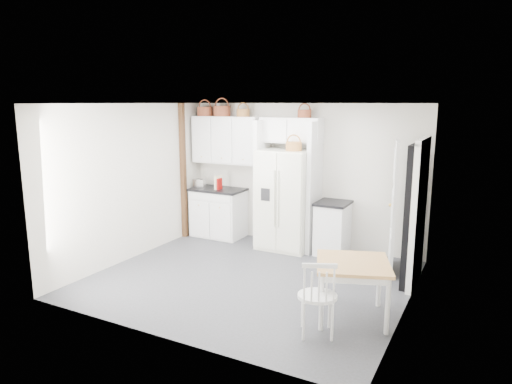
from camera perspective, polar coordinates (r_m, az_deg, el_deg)
The scene contains 27 objects.
floor at distance 7.00m, azimuth -0.72°, elevation -10.78°, with size 4.50×4.50×0.00m, color #343435.
ceiling at distance 6.49m, azimuth -0.77°, elevation 11.01°, with size 4.50×4.50×0.00m, color white.
wall_back at distance 8.41m, azimuth 5.76°, elevation 2.10°, with size 4.50×4.50×0.00m, color beige.
wall_left at distance 7.93m, azimuth -15.19°, elevation 1.21°, with size 4.00×4.00×0.00m, color beige.
wall_right at distance 5.92m, azimuth 18.80°, elevation -2.30°, with size 4.00×4.00×0.00m, color beige.
refrigerator at distance 8.20m, azimuth 3.75°, elevation -0.95°, with size 0.93×0.75×1.80m, color white.
base_cab_left at distance 9.05m, azimuth -4.68°, elevation -2.66°, with size 0.99×0.63×0.92m, color white.
base_cab_right at distance 8.08m, azimuth 9.53°, elevation -4.59°, with size 0.51×0.61×0.89m, color white.
dining_table at distance 5.83m, azimuth 11.91°, elevation -11.88°, with size 0.86×0.86×0.72m, color #A56F2E.
windsor_chair at distance 5.34m, azimuth 7.68°, elevation -12.76°, with size 0.45×0.41×0.92m, color white.
counter_left at distance 8.95m, azimuth -4.73°, elevation 0.33°, with size 1.03×0.67×0.04m, color black.
counter_right at distance 7.97m, azimuth 9.64°, elevation -1.37°, with size 0.55×0.65×0.04m, color black.
toaster at distance 9.09m, azimuth -7.08°, elevation 1.10°, with size 0.23×0.13×0.16m, color silver.
cookbook_red at distance 8.81m, azimuth -4.58°, elevation 1.02°, with size 0.03×0.14×0.22m, color #970A08.
cookbook_cream at distance 8.83m, azimuth -4.76°, elevation 1.20°, with size 0.04×0.18×0.27m, color beige.
basket_upper_a at distance 9.10m, azimuth -6.41°, elevation 9.97°, with size 0.31×0.31×0.18m, color brown.
basket_upper_b at distance 8.88m, azimuth -4.27°, elevation 10.05°, with size 0.34×0.34×0.20m, color brown.
basket_upper_c at distance 8.65m, azimuth -1.62°, elevation 9.87°, with size 0.25×0.25×0.15m, color #9E5D30.
basket_bridge_b at distance 8.12m, azimuth 6.07°, elevation 9.71°, with size 0.24×0.24×0.14m, color brown.
basket_fridge_b at distance 7.89m, azimuth 4.74°, elevation 5.71°, with size 0.28×0.28×0.15m, color #9E5D30.
upper_cabinet at distance 8.86m, azimuth -3.67°, elevation 6.50°, with size 1.40×0.34×0.90m, color white.
bridge_cabinet at distance 8.22m, azimuth 4.45°, elevation 7.70°, with size 1.12×0.34×0.45m, color white.
fridge_panel_left at distance 8.44m, azimuth 0.81°, elevation 1.15°, with size 0.08×0.60×2.30m, color white.
fridge_panel_right at distance 8.03m, azimuth 7.31°, elevation 0.55°, with size 0.08×0.60×2.30m, color white.
trim_post at distance 8.92m, azimuth -9.08°, elevation 2.54°, with size 0.09×0.09×2.60m, color #442C13.
doorway_void at distance 6.96m, azimuth 19.24°, elevation -2.70°, with size 0.18×0.85×2.05m, color black.
door_slab at distance 7.34m, azimuth 16.87°, elevation -1.86°, with size 0.80×0.04×2.05m, color white.
Camera 1 is at (3.09, -5.71, 2.62)m, focal length 32.00 mm.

